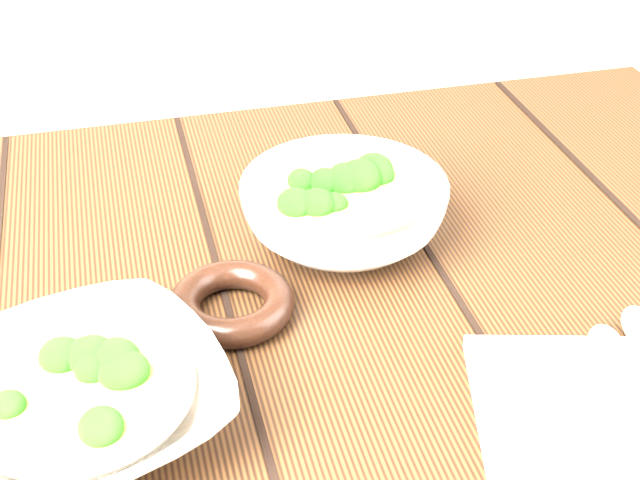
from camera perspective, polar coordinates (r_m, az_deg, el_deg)
table at (r=0.86m, az=-3.87°, el=-11.13°), size 1.20×0.80×0.75m
soup_bowl_front at (r=0.68m, az=-15.07°, el=-9.93°), size 0.26×0.26×0.06m
soup_bowl_back at (r=0.85m, az=1.53°, el=2.05°), size 0.22×0.22×0.07m
trivet at (r=0.77m, az=-5.67°, el=-4.03°), size 0.12×0.12×0.03m
napkin at (r=0.71m, az=19.27°, el=-11.06°), size 0.27×0.24×0.01m
spoon_left at (r=0.73m, az=18.12°, el=-8.30°), size 0.09×0.18×0.01m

